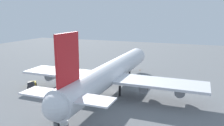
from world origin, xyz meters
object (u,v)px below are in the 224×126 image
object	(u,v)px
cargo_airplane	(112,72)
pushback_tractor	(32,84)
safety_cone_nose	(140,70)
maintenance_van	(60,118)

from	to	relation	value
cargo_airplane	pushback_tractor	size ratio (longest dim) A/B	13.41
cargo_airplane	safety_cone_nose	bearing A→B (deg)	-2.92
maintenance_van	pushback_tractor	size ratio (longest dim) A/B	1.07
maintenance_van	safety_cone_nose	size ratio (longest dim) A/B	8.70
cargo_airplane	maintenance_van	xyz separation A→B (m)	(-24.32, 2.97, -5.04)
cargo_airplane	safety_cone_nose	size ratio (longest dim) A/B	108.90
maintenance_van	safety_cone_nose	xyz separation A→B (m)	(53.93, -4.48, -0.91)
maintenance_van	safety_cone_nose	world-z (taller)	maintenance_van
maintenance_van	pushback_tractor	xyz separation A→B (m)	(17.96, 23.47, -0.08)
cargo_airplane	pushback_tractor	distance (m)	27.66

